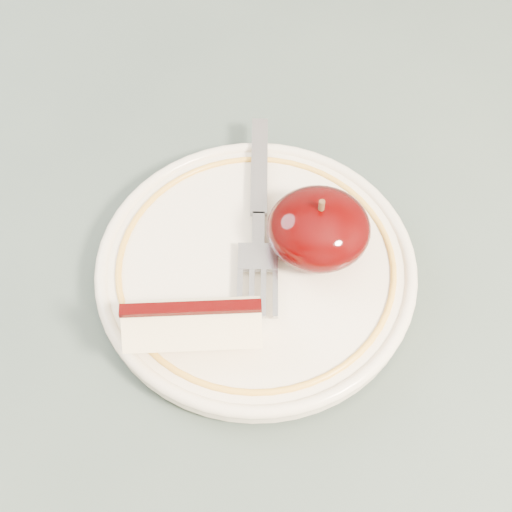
{
  "coord_description": "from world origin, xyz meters",
  "views": [
    {
      "loc": [
        0.07,
        -0.26,
        1.18
      ],
      "look_at": [
        0.07,
        -0.0,
        0.78
      ],
      "focal_mm": 50.0,
      "sensor_mm": 36.0,
      "label": 1
    }
  ],
  "objects_px": {
    "table": "(175,332)",
    "apple_half": "(319,228)",
    "plate": "(256,267)",
    "fork": "(259,216)"
  },
  "relations": [
    {
      "from": "table",
      "to": "plate",
      "type": "relative_size",
      "value": 4.1
    },
    {
      "from": "plate",
      "to": "fork",
      "type": "bearing_deg",
      "value": 88.74
    },
    {
      "from": "table",
      "to": "apple_half",
      "type": "relative_size",
      "value": 12.92
    },
    {
      "from": "apple_half",
      "to": "table",
      "type": "bearing_deg",
      "value": -171.8
    },
    {
      "from": "table",
      "to": "apple_half",
      "type": "height_order",
      "value": "apple_half"
    },
    {
      "from": "apple_half",
      "to": "fork",
      "type": "xyz_separation_m",
      "value": [
        -0.04,
        0.02,
        -0.02
      ]
    },
    {
      "from": "plate",
      "to": "fork",
      "type": "relative_size",
      "value": 1.27
    },
    {
      "from": "plate",
      "to": "apple_half",
      "type": "bearing_deg",
      "value": 20.52
    },
    {
      "from": "table",
      "to": "apple_half",
      "type": "bearing_deg",
      "value": 8.2
    },
    {
      "from": "table",
      "to": "fork",
      "type": "distance_m",
      "value": 0.13
    }
  ]
}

